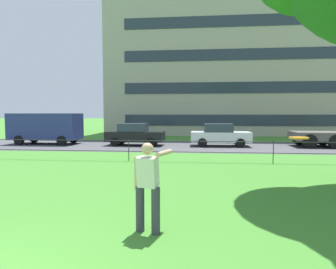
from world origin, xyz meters
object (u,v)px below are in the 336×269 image
person_thrower (148,184)px  apartment_building_background (237,49)px  frisbee (299,138)px  panel_van_far_right (46,127)px  car_black_center (135,134)px  car_white_left (220,135)px

person_thrower → apartment_building_background: apartment_building_background is taller
frisbee → apartment_building_background: (3.23, 30.34, 7.94)m
panel_van_far_right → car_black_center: size_ratio=1.24×
frisbee → car_white_left: (0.13, 15.52, -1.06)m
frisbee → car_black_center: (-5.77, 15.42, -1.06)m
person_thrower → frisbee: 2.66m
person_thrower → apartment_building_background: bearing=79.3°
car_black_center → car_white_left: same height
panel_van_far_right → car_white_left: bearing=-0.9°
panel_van_far_right → car_white_left: (12.62, -0.19, -0.49)m
car_white_left → apartment_building_background: bearing=78.2°
car_white_left → frisbee: bearing=-90.5°
apartment_building_background → panel_van_far_right: bearing=-137.0°
car_white_left → apartment_building_background: (3.09, 14.83, 9.00)m
car_white_left → apartment_building_background: size_ratio=0.14×
panel_van_far_right → apartment_building_background: (15.71, 14.64, 8.51)m
panel_van_far_right → car_black_center: panel_van_far_right is taller
panel_van_far_right → apartment_building_background: apartment_building_background is taller
person_thrower → frisbee: (2.35, -0.81, 0.94)m
car_white_left → apartment_building_background: apartment_building_background is taller
frisbee → apartment_building_background: size_ratio=0.01×
panel_van_far_right → car_white_left: size_ratio=1.26×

